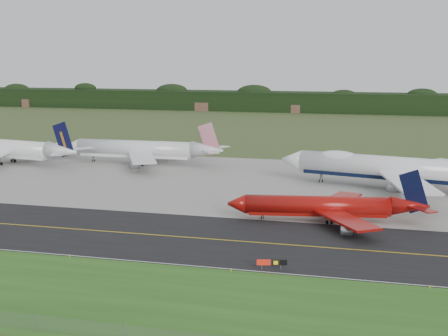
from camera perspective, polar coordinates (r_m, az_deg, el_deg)
The scene contains 15 objects.
ground at distance 120.71m, azimuth 2.65°, elevation -6.22°, with size 600.00×600.00×0.00m, color #384E24.
grass_verge at distance 88.61m, azimuth -2.02°, elevation -12.44°, with size 400.00×30.00×0.01m, color #265418.
taxiway at distance 116.95m, azimuth 2.25°, elevation -6.76°, with size 400.00×32.00×0.02m, color black.
apron at distance 169.54m, azimuth 6.12°, elevation -1.46°, with size 400.00×78.00×0.01m, color gray.
taxiway_centreline at distance 116.95m, azimuth 2.25°, elevation -6.75°, with size 400.00×0.40×0.00m, color gold.
taxiway_edge_line at distance 102.58m, azimuth 0.43°, elevation -9.20°, with size 400.00×0.25×0.00m, color silver.
horizon_treeline at distance 388.98m, azimuth 10.84°, elevation 5.80°, with size 700.00×25.00×12.00m.
jet_ba_747 at distance 166.65m, azimuth 15.44°, elevation -0.05°, with size 63.98×52.19×16.19m.
jet_red_737 at distance 132.10m, azimuth 9.53°, elevation -3.50°, with size 41.90×33.80×11.33m.
jet_navy_gold at distance 211.54m, azimuth -19.34°, elevation 1.66°, with size 56.47×48.60×14.61m.
jet_star_tail at distance 200.37m, azimuth -7.41°, elevation 1.67°, with size 53.07×44.60×14.05m.
taxiway_sign at distance 102.31m, azimuth 4.39°, elevation -8.62°, with size 4.84×1.26×1.64m.
edge_marker_left at distance 111.29m, azimuth -13.94°, elevation -7.82°, with size 0.16×0.16×0.50m, color yellow.
edge_marker_center at distance 101.45m, azimuth 0.64°, elevation -9.30°, with size 0.16×0.16×0.50m, color yellow.
edge_marker_right at distance 99.28m, azimuth 18.30°, elevation -10.28°, with size 0.16×0.16×0.50m, color yellow.
Camera 1 is at (23.02, -113.47, 34.11)m, focal length 50.00 mm.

